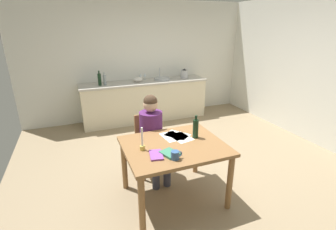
{
  "coord_description": "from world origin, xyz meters",
  "views": [
    {
      "loc": [
        -1.49,
        -2.94,
        2.06
      ],
      "look_at": [
        -0.27,
        0.14,
        0.85
      ],
      "focal_mm": 26.21,
      "sensor_mm": 36.0,
      "label": 1
    }
  ],
  "objects_px": {
    "coffee_mug": "(175,155)",
    "wine_glass_near_sink": "(145,75)",
    "bottle_oil": "(100,79)",
    "wine_glass_by_kettle": "(141,75)",
    "dining_table": "(174,153)",
    "stovetop_kettle": "(184,74)",
    "book_magazine": "(170,153)",
    "mixing_bowl": "(138,79)",
    "book_cookery": "(156,155)",
    "sink_unit": "(162,79)",
    "chair_at_table": "(150,141)",
    "candlestick": "(142,144)",
    "wine_bottle_on_table": "(196,128)",
    "bottle_vinegar": "(105,80)",
    "person_seated": "(153,132)"
  },
  "relations": [
    {
      "from": "dining_table",
      "to": "wine_glass_by_kettle",
      "type": "bearing_deg",
      "value": 81.78
    },
    {
      "from": "book_magazine",
      "to": "stovetop_kettle",
      "type": "height_order",
      "value": "stovetop_kettle"
    },
    {
      "from": "coffee_mug",
      "to": "wine_glass_near_sink",
      "type": "relative_size",
      "value": 0.81
    },
    {
      "from": "book_cookery",
      "to": "chair_at_table",
      "type": "bearing_deg",
      "value": 88.85
    },
    {
      "from": "wine_bottle_on_table",
      "to": "mixing_bowl",
      "type": "xyz_separation_m",
      "value": [
        0.01,
        2.73,
        0.08
      ]
    },
    {
      "from": "book_cookery",
      "to": "wine_glass_by_kettle",
      "type": "distance_m",
      "value": 3.21
    },
    {
      "from": "book_cookery",
      "to": "book_magazine",
      "type": "bearing_deg",
      "value": -0.67
    },
    {
      "from": "sink_unit",
      "to": "mixing_bowl",
      "type": "distance_m",
      "value": 0.55
    },
    {
      "from": "coffee_mug",
      "to": "candlestick",
      "type": "relative_size",
      "value": 0.46
    },
    {
      "from": "book_cookery",
      "to": "wine_bottle_on_table",
      "type": "distance_m",
      "value": 0.66
    },
    {
      "from": "book_magazine",
      "to": "mixing_bowl",
      "type": "relative_size",
      "value": 0.94
    },
    {
      "from": "person_seated",
      "to": "wine_glass_near_sink",
      "type": "height_order",
      "value": "person_seated"
    },
    {
      "from": "person_seated",
      "to": "bottle_oil",
      "type": "xyz_separation_m",
      "value": [
        -0.42,
        2.17,
        0.35
      ]
    },
    {
      "from": "wine_bottle_on_table",
      "to": "wine_glass_by_kettle",
      "type": "distance_m",
      "value": 2.87
    },
    {
      "from": "book_magazine",
      "to": "book_cookery",
      "type": "xyz_separation_m",
      "value": [
        -0.15,
        0.03,
        -0.0
      ]
    },
    {
      "from": "mixing_bowl",
      "to": "stovetop_kettle",
      "type": "bearing_deg",
      "value": -0.65
    },
    {
      "from": "book_magazine",
      "to": "bottle_vinegar",
      "type": "xyz_separation_m",
      "value": [
        -0.26,
        2.95,
        0.25
      ]
    },
    {
      "from": "candlestick",
      "to": "mixing_bowl",
      "type": "relative_size",
      "value": 1.34
    },
    {
      "from": "dining_table",
      "to": "bottle_oil",
      "type": "bearing_deg",
      "value": 100.32
    },
    {
      "from": "dining_table",
      "to": "chair_at_table",
      "type": "height_order",
      "value": "chair_at_table"
    },
    {
      "from": "coffee_mug",
      "to": "wine_glass_by_kettle",
      "type": "relative_size",
      "value": 0.81
    },
    {
      "from": "wine_glass_by_kettle",
      "to": "wine_glass_near_sink",
      "type": "bearing_deg",
      "value": 0.0
    },
    {
      "from": "chair_at_table",
      "to": "book_magazine",
      "type": "bearing_deg",
      "value": -93.41
    },
    {
      "from": "chair_at_table",
      "to": "book_magazine",
      "type": "relative_size",
      "value": 4.51
    },
    {
      "from": "mixing_bowl",
      "to": "stovetop_kettle",
      "type": "height_order",
      "value": "stovetop_kettle"
    },
    {
      "from": "dining_table",
      "to": "book_cookery",
      "type": "relative_size",
      "value": 5.24
    },
    {
      "from": "bottle_oil",
      "to": "bottle_vinegar",
      "type": "height_order",
      "value": "bottle_oil"
    },
    {
      "from": "coffee_mug",
      "to": "mixing_bowl",
      "type": "relative_size",
      "value": 0.61
    },
    {
      "from": "sink_unit",
      "to": "wine_bottle_on_table",
      "type": "bearing_deg",
      "value": -101.73
    },
    {
      "from": "dining_table",
      "to": "book_cookery",
      "type": "distance_m",
      "value": 0.35
    },
    {
      "from": "candlestick",
      "to": "wine_glass_by_kettle",
      "type": "bearing_deg",
      "value": 74.64
    },
    {
      "from": "bottle_oil",
      "to": "candlestick",
      "type": "bearing_deg",
      "value": -87.54
    },
    {
      "from": "candlestick",
      "to": "wine_glass_near_sink",
      "type": "distance_m",
      "value": 3.08
    },
    {
      "from": "chair_at_table",
      "to": "wine_glass_by_kettle",
      "type": "relative_size",
      "value": 5.58
    },
    {
      "from": "book_magazine",
      "to": "sink_unit",
      "type": "distance_m",
      "value": 3.18
    },
    {
      "from": "bottle_oil",
      "to": "wine_glass_near_sink",
      "type": "height_order",
      "value": "bottle_oil"
    },
    {
      "from": "wine_bottle_on_table",
      "to": "bottle_vinegar",
      "type": "bearing_deg",
      "value": 105.05
    },
    {
      "from": "book_cookery",
      "to": "mixing_bowl",
      "type": "xyz_separation_m",
      "value": [
        0.62,
        2.98,
        0.19
      ]
    },
    {
      "from": "coffee_mug",
      "to": "bottle_vinegar",
      "type": "distance_m",
      "value": 3.08
    },
    {
      "from": "candlestick",
      "to": "stovetop_kettle",
      "type": "height_order",
      "value": "stovetop_kettle"
    },
    {
      "from": "stovetop_kettle",
      "to": "wine_bottle_on_table",
      "type": "bearing_deg",
      "value": -112.38
    },
    {
      "from": "book_cookery",
      "to": "stovetop_kettle",
      "type": "relative_size",
      "value": 1.02
    },
    {
      "from": "coffee_mug",
      "to": "stovetop_kettle",
      "type": "height_order",
      "value": "stovetop_kettle"
    },
    {
      "from": "dining_table",
      "to": "chair_at_table",
      "type": "distance_m",
      "value": 0.74
    },
    {
      "from": "coffee_mug",
      "to": "book_magazine",
      "type": "height_order",
      "value": "coffee_mug"
    },
    {
      "from": "bottle_oil",
      "to": "wine_glass_by_kettle",
      "type": "bearing_deg",
      "value": 13.18
    },
    {
      "from": "dining_table",
      "to": "book_magazine",
      "type": "bearing_deg",
      "value": -124.24
    },
    {
      "from": "dining_table",
      "to": "coffee_mug",
      "type": "relative_size",
      "value": 9.41
    },
    {
      "from": "wine_glass_near_sink",
      "to": "stovetop_kettle",
      "type": "bearing_deg",
      "value": -9.31
    },
    {
      "from": "book_magazine",
      "to": "wine_glass_near_sink",
      "type": "xyz_separation_m",
      "value": [
        0.66,
        3.15,
        0.25
      ]
    }
  ]
}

